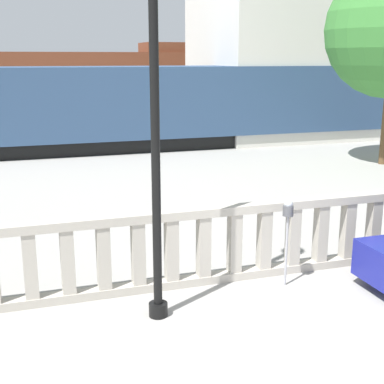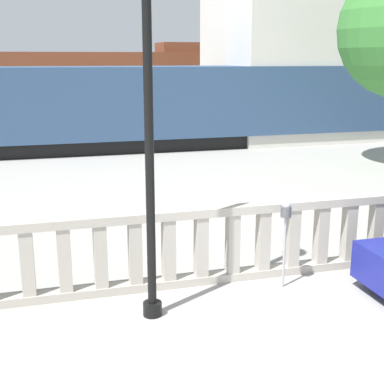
% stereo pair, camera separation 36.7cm
% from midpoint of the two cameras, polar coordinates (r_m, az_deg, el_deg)
% --- Properties ---
extents(ground_plane, '(160.00, 160.00, 0.00)m').
position_cam_midpoint_polar(ground_plane, '(7.04, 11.63, -17.40)').
color(ground_plane, gray).
extents(balustrade, '(16.05, 0.24, 1.30)m').
position_cam_midpoint_polar(balustrade, '(8.96, 3.38, -5.43)').
color(balustrade, '#ADA599').
rests_on(balustrade, ground).
extents(lamppost, '(0.43, 0.43, 6.50)m').
position_cam_midpoint_polar(lamppost, '(7.15, -5.72, 18.83)').
color(lamppost, black).
rests_on(lamppost, ground).
extents(parking_meter, '(0.17, 0.17, 1.47)m').
position_cam_midpoint_polar(parking_meter, '(8.65, 8.99, -2.60)').
color(parking_meter, '#99999E').
rests_on(parking_meter, ground).
extents(train_near, '(28.45, 2.85, 3.90)m').
position_cam_midpoint_polar(train_near, '(22.00, -5.92, 9.11)').
color(train_near, black).
rests_on(train_near, ground).
extents(train_far, '(21.39, 3.19, 4.55)m').
position_cam_midpoint_polar(train_far, '(34.24, -18.07, 10.86)').
color(train_far, black).
rests_on(train_far, ground).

